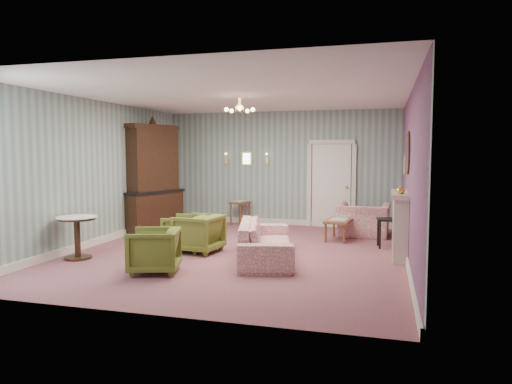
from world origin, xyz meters
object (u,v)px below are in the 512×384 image
(olive_chair_c, at_px, (186,231))
(fireplace, at_px, (400,224))
(dresser, at_px, (153,175))
(coffee_table, at_px, (339,230))
(olive_chair_a, at_px, (154,248))
(sofa_chintz, at_px, (266,234))
(olive_chair_b, at_px, (199,231))
(wingback_chair, at_px, (363,214))
(pedestal_table, at_px, (77,238))
(side_table_black, at_px, (387,233))

(olive_chair_c, xyz_separation_m, fireplace, (3.88, 0.55, 0.21))
(dresser, xyz_separation_m, coffee_table, (4.31, 0.06, -1.10))
(olive_chair_a, bearing_deg, sofa_chintz, 116.22)
(sofa_chintz, relative_size, dresser, 0.85)
(olive_chair_b, bearing_deg, olive_chair_a, 4.24)
(dresser, bearing_deg, wingback_chair, 25.11)
(olive_chair_a, xyz_separation_m, pedestal_table, (-1.74, 0.49, -0.00))
(coffee_table, bearing_deg, fireplace, -47.64)
(fireplace, bearing_deg, pedestal_table, -162.72)
(fireplace, bearing_deg, sofa_chintz, -159.74)
(dresser, xyz_separation_m, side_table_black, (5.30, -0.52, -1.04))
(coffee_table, xyz_separation_m, side_table_black, (0.99, -0.58, 0.07))
(sofa_chintz, bearing_deg, olive_chair_c, 65.84)
(dresser, relative_size, fireplace, 1.89)
(sofa_chintz, relative_size, side_table_black, 3.88)
(olive_chair_b, xyz_separation_m, fireplace, (3.60, 0.61, 0.19))
(olive_chair_a, xyz_separation_m, olive_chair_b, (0.09, 1.56, 0.01))
(pedestal_table, bearing_deg, olive_chair_c, 36.27)
(olive_chair_a, relative_size, wingback_chair, 0.67)
(coffee_table, bearing_deg, dresser, -179.20)
(fireplace, relative_size, coffee_table, 1.61)
(olive_chair_a, relative_size, coffee_table, 0.87)
(fireplace, bearing_deg, olive_chair_a, -149.49)
(olive_chair_a, xyz_separation_m, fireplace, (3.69, 2.18, 0.20))
(wingback_chair, height_order, fireplace, fireplace)
(wingback_chair, bearing_deg, pedestal_table, 40.32)
(olive_chair_b, xyz_separation_m, dresser, (-1.91, 1.87, 0.94))
(side_table_black, bearing_deg, olive_chair_b, -158.28)
(sofa_chintz, height_order, dresser, dresser)
(olive_chair_b, bearing_deg, side_table_black, 119.41)
(olive_chair_a, xyz_separation_m, olive_chair_c, (-0.18, 1.63, -0.00))
(dresser, bearing_deg, olive_chair_c, -30.73)
(sofa_chintz, distance_m, pedestal_table, 3.29)
(wingback_chair, distance_m, side_table_black, 1.31)
(olive_chair_a, distance_m, wingback_chair, 5.07)
(sofa_chintz, xyz_separation_m, fireplace, (2.26, 0.83, 0.14))
(olive_chair_c, relative_size, wingback_chair, 0.67)
(sofa_chintz, height_order, coffee_table, sofa_chintz)
(dresser, height_order, fireplace, dresser)
(olive_chair_c, xyz_separation_m, dresser, (-1.63, 1.80, 0.95))
(sofa_chintz, relative_size, fireplace, 1.61)
(olive_chair_c, distance_m, dresser, 2.61)
(coffee_table, relative_size, side_table_black, 1.50)
(dresser, distance_m, fireplace, 5.70)
(fireplace, distance_m, coffee_table, 1.81)
(side_table_black, relative_size, pedestal_table, 0.77)
(wingback_chair, bearing_deg, olive_chair_b, 44.19)
(fireplace, relative_size, pedestal_table, 1.86)
(side_table_black, bearing_deg, olive_chair_a, -140.09)
(olive_chair_c, bearing_deg, coffee_table, 124.57)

